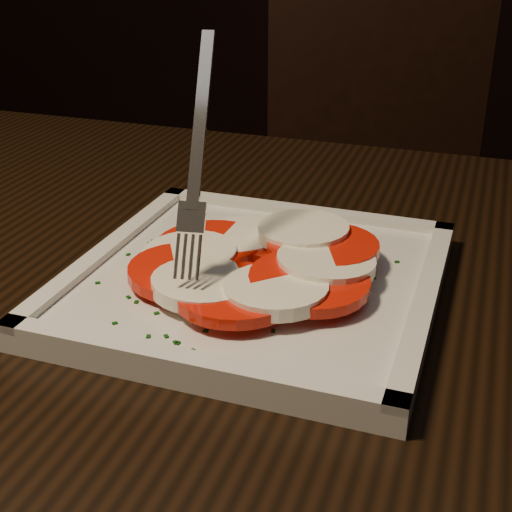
# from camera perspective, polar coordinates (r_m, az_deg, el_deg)

# --- Properties ---
(table) EXTENTS (1.27, 0.91, 0.75)m
(table) POSITION_cam_1_polar(r_m,az_deg,el_deg) (0.59, -2.72, -11.23)
(table) COLOR black
(table) RESTS_ON ground
(chair) EXTENTS (0.50, 0.50, 0.93)m
(chair) POSITION_cam_1_polar(r_m,az_deg,el_deg) (1.38, 9.75, 5.38)
(chair) COLOR black
(chair) RESTS_ON ground
(plate) EXTENTS (0.29, 0.29, 0.01)m
(plate) POSITION_cam_1_polar(r_m,az_deg,el_deg) (0.53, 0.00, -2.17)
(plate) COLOR silver
(plate) RESTS_ON table
(caprese_salad) EXTENTS (0.21, 0.21, 0.03)m
(caprese_salad) POSITION_cam_1_polar(r_m,az_deg,el_deg) (0.53, 0.00, -0.39)
(caprese_salad) COLOR red
(caprese_salad) RESTS_ON plate
(fork) EXTENTS (0.04, 0.10, 0.15)m
(fork) POSITION_cam_1_polar(r_m,az_deg,el_deg) (0.50, -4.38, 8.66)
(fork) COLOR white
(fork) RESTS_ON caprese_salad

